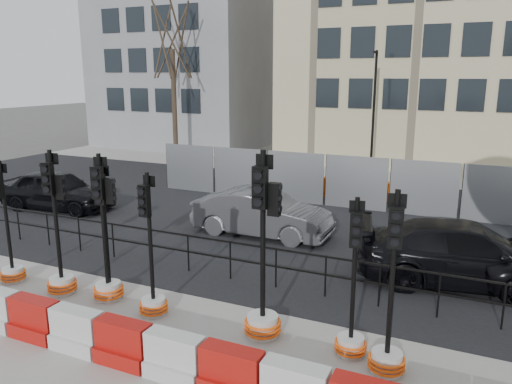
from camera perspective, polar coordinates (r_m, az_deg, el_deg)
The scene contains 21 objects.
ground at distance 11.50m, azimuth -5.74°, elevation -12.10°, with size 120.00×120.00×0.00m, color #51514C.
sidewalk_near at distance 9.36m, azimuth -15.53°, elevation -18.89°, with size 40.00×6.00×0.02m, color gray.
road at distance 17.50m, azimuth 5.86°, elevation -3.04°, with size 40.00×14.00×0.03m, color black.
sidewalk_far at distance 25.96m, azimuth 12.28°, elevation 2.10°, with size 40.00×4.00×0.02m, color gray.
building_grey at distance 36.51m, azimuth -7.77°, elevation 16.46°, with size 11.00×9.06×14.00m.
kerb_railing at distance 12.20m, azimuth -2.96°, elevation -7.02°, with size 18.00×0.04×1.00m.
heras_fencing at distance 19.85m, azimuth 10.12°, elevation 0.69°, with size 14.33×1.72×2.00m.
lamp_post_far at distance 24.45m, azimuth 13.29°, elevation 8.98°, with size 0.12×0.56×6.00m.
tree_bare_far at distance 29.43m, azimuth -9.58°, elevation 16.51°, with size 2.00×2.00×9.00m.
barrier_row at distance 9.31m, azimuth -14.85°, elevation -16.49°, with size 13.60×0.50×0.80m.
traffic_signal_a at distance 13.46m, azimuth -26.24°, elevation -6.77°, with size 0.59×0.59×2.99m.
traffic_signal_b at distance 12.23m, azimuth -21.50°, elevation -7.37°, with size 0.66×0.66×3.34m.
traffic_signal_c at distance 11.69m, azimuth -16.53°, elevation -8.75°, with size 0.61×0.61×3.11m.
traffic_signal_d at distance 11.58m, azimuth -16.69°, elevation -8.18°, with size 0.65×0.65×3.31m.
traffic_signal_e at distance 10.73m, azimuth -11.78°, elevation -10.57°, with size 0.60×0.60×3.05m.
traffic_signal_f at distance 9.60m, azimuth 0.80°, elevation -11.70°, with size 0.71×0.71×3.62m.
traffic_signal_g at distance 9.29m, azimuth 10.86°, elevation -14.64°, with size 0.58×0.58×2.92m.
traffic_signal_h at distance 8.90m, azimuth 14.87°, elevation -15.80°, with size 0.63×0.63×3.18m.
car_a at distance 19.88m, azimuth -21.77°, elevation 0.20°, with size 4.49×2.17×1.48m, color black.
car_b at distance 15.48m, azimuth 0.65°, elevation -2.45°, with size 4.35×1.53×1.43m, color #49494E.
car_c at distance 12.99m, azimuth 22.96°, elevation -6.52°, with size 5.50×3.17×1.50m, color black.
Camera 1 is at (5.31, -8.93, 4.92)m, focal length 35.00 mm.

